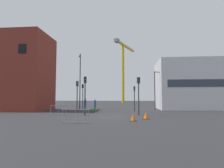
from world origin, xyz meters
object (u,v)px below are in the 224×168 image
streetlamp_tall (80,77)px  streetlamp_short (156,87)px  traffic_cone_orange (96,109)px  traffic_cone_striped (146,116)px  traffic_light_median (83,92)px  pedestrian_walking (95,105)px  traffic_light_near (77,91)px  pedestrian_waiting (85,105)px  traffic_light_far (134,94)px  traffic_light_island (139,90)px  traffic_light_crosswalk (85,89)px  traffic_cone_on_verge (133,118)px  construction_crane (123,63)px

streetlamp_tall → streetlamp_short: (12.18, 0.01, -1.64)m
traffic_cone_orange → traffic_cone_striped: (6.43, -9.95, 0.04)m
traffic_light_median → pedestrian_walking: size_ratio=2.58×
traffic_light_near → pedestrian_waiting: traffic_light_near is taller
traffic_light_near → traffic_light_far: 7.96m
traffic_light_island → traffic_light_near: bearing=159.8°
streetlamp_tall → traffic_light_median: bearing=95.0°
traffic_cone_orange → traffic_cone_striped: size_ratio=0.88×
traffic_light_crosswalk → traffic_cone_on_verge: bearing=-39.4°
streetlamp_short → traffic_light_far: (-3.46, -3.09, -1.19)m
traffic_light_island → traffic_light_far: (-0.31, 5.40, -0.43)m
traffic_light_far → pedestrian_waiting: traffic_light_far is taller
streetlamp_tall → traffic_light_crosswalk: size_ratio=2.13×
construction_crane → traffic_light_crosswalk: size_ratio=4.89×
traffic_light_near → traffic_light_far: (7.54, 2.51, -0.36)m
streetlamp_tall → pedestrian_waiting: size_ratio=4.95×
traffic_light_far → construction_crane: bearing=94.0°
streetlamp_tall → traffic_cone_on_verge: streetlamp_tall is taller
streetlamp_tall → traffic_light_crosswalk: (3.11, -9.26, -2.39)m
traffic_light_crosswalk → pedestrian_waiting: size_ratio=2.32×
traffic_light_far → pedestrian_walking: (-5.39, -1.38, -1.43)m
traffic_cone_striped → traffic_cone_on_verge: (-1.22, -1.57, -0.04)m
construction_crane → pedestrian_waiting: bearing=-95.1°
traffic_light_median → pedestrian_waiting: traffic_light_median is taller
traffic_light_island → traffic_light_far: bearing=93.3°
construction_crane → traffic_light_crosswalk: bearing=-94.0°
construction_crane → traffic_light_far: 38.66m
streetlamp_tall → traffic_light_median: streetlamp_tall is taller
traffic_cone_orange → traffic_light_island: bearing=-47.4°
traffic_light_island → traffic_cone_orange: (-5.98, 6.50, -2.56)m
pedestrian_walking → traffic_cone_orange: 2.60m
traffic_light_crosswalk → pedestrian_walking: size_ratio=2.56×
streetlamp_tall → traffic_light_island: 12.61m
traffic_light_near → traffic_cone_orange: bearing=62.6°
streetlamp_short → traffic_light_island: streetlamp_short is taller
traffic_light_far → traffic_cone_striped: 9.13m
traffic_light_far → traffic_cone_orange: (-5.67, 1.10, -2.13)m
traffic_light_crosswalk → traffic_cone_striped: bearing=-22.8°
traffic_cone_on_verge → traffic_cone_orange: bearing=114.4°
traffic_light_crosswalk → traffic_cone_orange: bearing=90.5°
pedestrian_walking → traffic_cone_orange: bearing=96.5°
traffic_light_far → pedestrian_walking: bearing=-165.6°
construction_crane → traffic_cone_orange: (-3.10, -35.73, -13.60)m
streetlamp_short → pedestrian_waiting: streetlamp_short is taller
pedestrian_walking → traffic_cone_on_verge: pedestrian_walking is taller
streetlamp_tall → traffic_light_island: bearing=-43.2°
pedestrian_walking → traffic_cone_orange: (-0.28, 2.48, -0.70)m
traffic_light_near → traffic_cone_orange: (1.87, 3.61, -2.49)m
construction_crane → pedestrian_waiting: construction_crane is taller
traffic_light_far → traffic_light_median: bearing=146.2°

